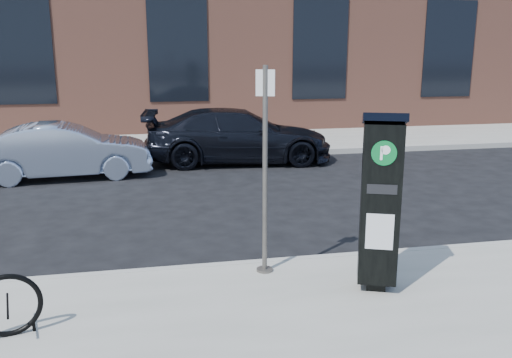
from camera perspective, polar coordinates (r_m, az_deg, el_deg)
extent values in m
plane|color=black|center=(7.60, -2.06, -9.80)|extent=(120.00, 120.00, 0.00)
cube|color=gray|center=(21.12, -8.28, 5.41)|extent=(60.00, 12.00, 0.15)
cube|color=#9E9B93|center=(7.55, -2.04, -9.33)|extent=(60.00, 0.12, 0.16)
cube|color=#9E9B93|center=(15.23, -6.98, 2.33)|extent=(60.00, 0.12, 0.16)
cube|color=#935642|center=(23.93, -9.03, 15.75)|extent=(28.00, 10.00, 8.00)
cube|color=black|center=(19.26, -23.60, 12.42)|extent=(2.00, 0.06, 3.50)
cube|color=black|center=(18.90, -8.22, 13.38)|extent=(2.00, 0.06, 3.50)
cube|color=black|center=(19.83, 6.77, 13.42)|extent=(2.00, 0.06, 3.50)
cube|color=black|center=(21.89, 19.63, 12.75)|extent=(2.00, 0.06, 3.50)
cube|color=black|center=(6.92, 12.48, -10.67)|extent=(0.29, 0.29, 0.11)
cube|color=black|center=(6.58, 12.93, -2.54)|extent=(0.57, 0.53, 1.93)
cube|color=black|center=(6.38, 13.41, 6.20)|extent=(0.62, 0.59, 0.18)
cylinder|color=#075B26|center=(6.23, 13.33, 2.67)|extent=(0.27, 0.12, 0.28)
cube|color=white|center=(6.23, 13.33, 2.67)|extent=(0.10, 0.05, 0.16)
cube|color=silver|center=(6.47, 12.88, -5.44)|extent=(0.30, 0.12, 0.43)
cube|color=black|center=(6.32, 13.13, -1.06)|extent=(0.32, 0.13, 0.11)
cylinder|color=#5B5850|center=(7.26, 0.91, -9.52)|extent=(0.21, 0.21, 0.03)
cylinder|color=#5B5850|center=(6.85, 0.95, 0.68)|extent=(0.06, 0.06, 2.67)
cube|color=silver|center=(6.69, 0.99, 10.09)|extent=(0.23, 0.10, 0.32)
torus|color=black|center=(6.15, -24.69, -12.01)|extent=(0.67, 0.21, 0.68)
cylinder|color=black|center=(6.26, -22.36, -14.02)|extent=(0.03, 0.03, 0.13)
imported|color=#97A6C0|center=(13.63, -19.44, 2.81)|extent=(4.06, 1.70, 1.30)
imported|color=black|center=(14.66, -1.91, 4.58)|extent=(5.16, 2.45, 1.45)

